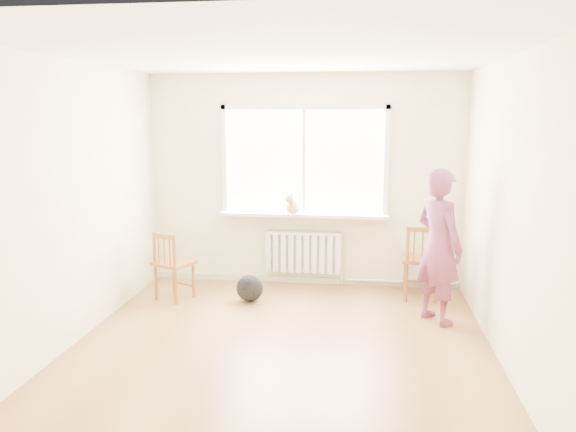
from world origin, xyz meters
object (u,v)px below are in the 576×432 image
(person, at_px, (439,246))
(cat, at_px, (293,205))
(chair_left, at_px, (171,266))
(chair_right, at_px, (421,262))
(backpack, at_px, (250,288))

(person, xyz_separation_m, cat, (-1.67, 1.00, 0.25))
(chair_left, xyz_separation_m, chair_right, (2.94, 0.42, 0.04))
(chair_left, xyz_separation_m, cat, (1.37, 0.70, 0.65))
(chair_right, relative_size, backpack, 2.86)
(person, distance_m, cat, 1.96)
(person, distance_m, backpack, 2.24)
(person, bearing_deg, cat, 22.64)
(chair_right, bearing_deg, backpack, 11.64)
(chair_left, bearing_deg, chair_right, -148.12)
(chair_right, relative_size, person, 0.55)
(chair_left, height_order, cat, cat)
(chair_left, height_order, person, person)
(cat, bearing_deg, chair_left, -140.56)
(chair_right, height_order, backpack, chair_right)
(backpack, bearing_deg, person, -9.96)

